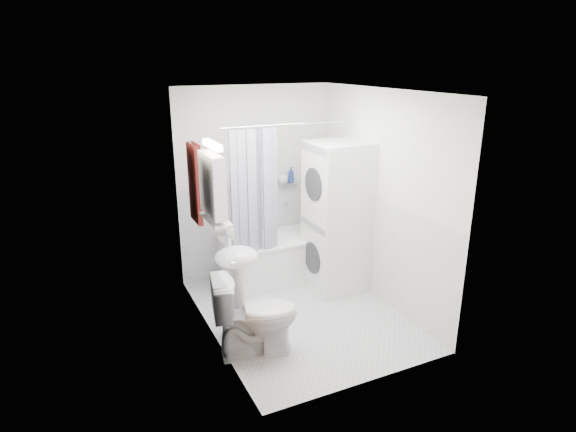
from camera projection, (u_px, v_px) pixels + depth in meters
name	position (u px, v px, depth m)	size (l,w,h in m)	color
floor	(301.00, 314.00, 5.33)	(2.60, 2.60, 0.00)	silver
room_walls	(302.00, 184.00, 4.87)	(2.60, 2.60, 2.60)	white
wainscot	(290.00, 254.00, 5.40)	(1.98, 2.58, 2.58)	white
door	(233.00, 264.00, 4.16)	(0.05, 2.00, 2.00)	brown
bathtub	(282.00, 255.00, 6.10)	(1.50, 0.71, 0.57)	white
tub_spout	(285.00, 203.00, 6.28)	(0.04, 0.04, 0.12)	silver
curtain_rod	(293.00, 124.00, 5.32)	(0.02, 0.02, 1.68)	silver
shower_curtain	(255.00, 194.00, 5.37)	(0.55, 0.02, 1.45)	#131C45
sink	(237.00, 271.00, 4.74)	(0.44, 0.37, 1.04)	white
medicine_cabinet	(213.00, 183.00, 4.56)	(0.13, 0.50, 0.71)	white
shelf	(216.00, 220.00, 4.68)	(0.18, 0.54, 0.03)	silver
shower_caddy	(289.00, 184.00, 6.22)	(0.22, 0.06, 0.02)	silver
towel	(195.00, 182.00, 5.06)	(0.07, 0.36, 0.86)	#5F1A0F
washer_dryer	(337.00, 218.00, 5.69)	(0.65, 0.64, 1.80)	white
toilet	(255.00, 315.00, 4.52)	(0.45, 0.81, 0.79)	white
soap_pump	(230.00, 236.00, 4.96)	(0.08, 0.17, 0.08)	gray
shelf_bottle	(221.00, 219.00, 4.54)	(0.07, 0.18, 0.07)	gray
shelf_cup	(212.00, 210.00, 4.76)	(0.10, 0.09, 0.10)	gray
shampoo_a	(283.00, 179.00, 6.16)	(0.13, 0.17, 0.13)	gray
shampoo_b	(291.00, 180.00, 6.21)	(0.08, 0.21, 0.08)	navy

